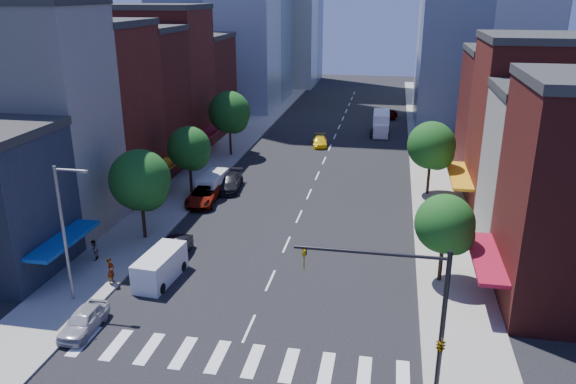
{
  "coord_description": "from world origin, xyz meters",
  "views": [
    {
      "loc": [
        7.57,
        -27.8,
        18.89
      ],
      "look_at": [
        0.41,
        10.46,
        5.0
      ],
      "focal_mm": 35.0,
      "sensor_mm": 36.0,
      "label": 1
    }
  ],
  "objects_px": {
    "traffic_car_oncoming": "(377,131)",
    "cargo_van_far": "(212,184)",
    "pedestrian_near": "(111,271)",
    "parked_car_second": "(175,249)",
    "traffic_car_far": "(391,114)",
    "pedestrian_far": "(94,250)",
    "parked_car_third": "(203,196)",
    "taxi": "(320,141)",
    "box_truck": "(381,124)",
    "cargo_van_near": "(159,268)",
    "parked_car_front": "(84,320)",
    "parked_car_rear": "(230,182)"
  },
  "relations": [
    {
      "from": "cargo_van_far",
      "to": "traffic_car_far",
      "type": "xyz_separation_m",
      "value": [
        17.02,
        39.09,
        -0.28
      ]
    },
    {
      "from": "parked_car_rear",
      "to": "pedestrian_near",
      "type": "distance_m",
      "value": 20.68
    },
    {
      "from": "parked_car_front",
      "to": "parked_car_third",
      "type": "distance_m",
      "value": 21.66
    },
    {
      "from": "cargo_van_far",
      "to": "traffic_car_oncoming",
      "type": "distance_m",
      "value": 30.91
    },
    {
      "from": "traffic_car_oncoming",
      "to": "cargo_van_far",
      "type": "bearing_deg",
      "value": 66.61
    },
    {
      "from": "traffic_car_oncoming",
      "to": "pedestrian_near",
      "type": "distance_m",
      "value": 48.83
    },
    {
      "from": "cargo_van_near",
      "to": "taxi",
      "type": "relative_size",
      "value": 1.13
    },
    {
      "from": "traffic_car_oncoming",
      "to": "parked_car_second",
      "type": "bearing_deg",
      "value": 77.9
    },
    {
      "from": "traffic_car_far",
      "to": "pedestrian_far",
      "type": "xyz_separation_m",
      "value": [
        -20.95,
        -55.2,
        0.24
      ]
    },
    {
      "from": "traffic_car_oncoming",
      "to": "pedestrian_near",
      "type": "height_order",
      "value": "pedestrian_near"
    },
    {
      "from": "cargo_van_near",
      "to": "parked_car_third",
      "type": "bearing_deg",
      "value": 101.77
    },
    {
      "from": "taxi",
      "to": "traffic_car_far",
      "type": "xyz_separation_m",
      "value": [
        8.89,
        19.05,
        0.06
      ]
    },
    {
      "from": "traffic_car_far",
      "to": "cargo_van_near",
      "type": "bearing_deg",
      "value": 83.2
    },
    {
      "from": "parked_car_front",
      "to": "box_truck",
      "type": "relative_size",
      "value": 0.55
    },
    {
      "from": "parked_car_rear",
      "to": "pedestrian_near",
      "type": "height_order",
      "value": "pedestrian_near"
    },
    {
      "from": "parked_car_front",
      "to": "taxi",
      "type": "xyz_separation_m",
      "value": [
        8.12,
        44.59,
        -0.05
      ]
    },
    {
      "from": "traffic_car_oncoming",
      "to": "traffic_car_far",
      "type": "distance_m",
      "value": 12.31
    },
    {
      "from": "parked_car_third",
      "to": "cargo_van_far",
      "type": "height_order",
      "value": "cargo_van_far"
    },
    {
      "from": "parked_car_front",
      "to": "parked_car_rear",
      "type": "bearing_deg",
      "value": 86.45
    },
    {
      "from": "cargo_van_near",
      "to": "cargo_van_far",
      "type": "relative_size",
      "value": 1.06
    },
    {
      "from": "cargo_van_near",
      "to": "parked_car_rear",
      "type": "bearing_deg",
      "value": 96.1
    },
    {
      "from": "parked_car_rear",
      "to": "cargo_van_near",
      "type": "bearing_deg",
      "value": -94.08
    },
    {
      "from": "cargo_van_far",
      "to": "box_truck",
      "type": "distance_m",
      "value": 32.51
    },
    {
      "from": "cargo_van_near",
      "to": "cargo_van_far",
      "type": "xyz_separation_m",
      "value": [
        -1.99,
        17.99,
        -0.04
      ]
    },
    {
      "from": "box_truck",
      "to": "traffic_car_far",
      "type": "bearing_deg",
      "value": 81.56
    },
    {
      "from": "pedestrian_near",
      "to": "pedestrian_far",
      "type": "distance_m",
      "value": 4.23
    },
    {
      "from": "parked_car_second",
      "to": "parked_car_third",
      "type": "height_order",
      "value": "parked_car_third"
    },
    {
      "from": "cargo_van_near",
      "to": "pedestrian_near",
      "type": "xyz_separation_m",
      "value": [
        -2.99,
        -1.17,
        0.07
      ]
    },
    {
      "from": "cargo_van_near",
      "to": "pedestrian_far",
      "type": "bearing_deg",
      "value": 166.75
    },
    {
      "from": "taxi",
      "to": "pedestrian_far",
      "type": "xyz_separation_m",
      "value": [
        -12.06,
        -36.16,
        0.29
      ]
    },
    {
      "from": "pedestrian_near",
      "to": "pedestrian_far",
      "type": "height_order",
      "value": "pedestrian_near"
    },
    {
      "from": "cargo_van_far",
      "to": "traffic_car_oncoming",
      "type": "relative_size",
      "value": 1.17
    },
    {
      "from": "parked_car_second",
      "to": "pedestrian_near",
      "type": "height_order",
      "value": "pedestrian_near"
    },
    {
      "from": "parked_car_third",
      "to": "traffic_car_far",
      "type": "distance_m",
      "value": 45.3
    },
    {
      "from": "taxi",
      "to": "box_truck",
      "type": "bearing_deg",
      "value": 40.74
    },
    {
      "from": "parked_car_front",
      "to": "pedestrian_near",
      "type": "relative_size",
      "value": 2.15
    },
    {
      "from": "parked_car_second",
      "to": "pedestrian_far",
      "type": "distance_m",
      "value": 5.9
    },
    {
      "from": "taxi",
      "to": "traffic_car_far",
      "type": "distance_m",
      "value": 21.02
    },
    {
      "from": "traffic_car_far",
      "to": "traffic_car_oncoming",
      "type": "bearing_deg",
      "value": 89.51
    },
    {
      "from": "box_truck",
      "to": "parked_car_second",
      "type": "bearing_deg",
      "value": -109.41
    },
    {
      "from": "pedestrian_near",
      "to": "traffic_car_far",
      "type": "bearing_deg",
      "value": -17.59
    },
    {
      "from": "parked_car_second",
      "to": "traffic_car_far",
      "type": "bearing_deg",
      "value": 72.75
    },
    {
      "from": "taxi",
      "to": "pedestrian_near",
      "type": "xyz_separation_m",
      "value": [
        -9.12,
        -39.2,
        0.45
      ]
    },
    {
      "from": "parked_car_second",
      "to": "taxi",
      "type": "height_order",
      "value": "parked_car_second"
    },
    {
      "from": "parked_car_second",
      "to": "cargo_van_far",
      "type": "bearing_deg",
      "value": 95.47
    },
    {
      "from": "traffic_car_far",
      "to": "box_truck",
      "type": "bearing_deg",
      "value": 90.78
    },
    {
      "from": "traffic_car_far",
      "to": "pedestrian_near",
      "type": "xyz_separation_m",
      "value": [
        -18.01,
        -58.24,
        0.4
      ]
    },
    {
      "from": "cargo_van_near",
      "to": "box_truck",
      "type": "height_order",
      "value": "box_truck"
    },
    {
      "from": "parked_car_front",
      "to": "taxi",
      "type": "height_order",
      "value": "parked_car_front"
    },
    {
      "from": "parked_car_third",
      "to": "cargo_van_near",
      "type": "xyz_separation_m",
      "value": [
        1.99,
        -15.09,
        0.25
      ]
    }
  ]
}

